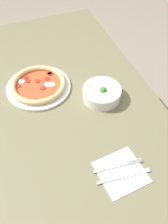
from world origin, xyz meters
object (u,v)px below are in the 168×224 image
bowl (102,93)px  pizza (38,85)px  fork (118,166)px  knife (121,177)px

bowl → pizza: bearing=-123.2°
pizza → bowl: size_ratio=1.73×
bowl → fork: bowl is taller
fork → knife: 0.04m
pizza → fork: 0.54m
knife → bowl: bearing=82.1°
pizza → knife: (0.56, 0.16, -0.01)m
bowl → knife: bowl is taller
bowl → knife: size_ratio=0.86×
pizza → fork: size_ratio=1.59×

